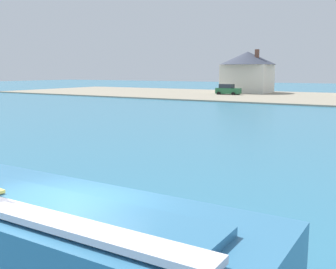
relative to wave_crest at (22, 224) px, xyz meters
name	(u,v)px	position (x,y,z in m)	size (l,w,h in m)	color
ground_plane	(72,268)	(1.22, 0.20, -0.74)	(260.00, 260.00, 0.00)	teal
wave_crest	(22,224)	(0.00, 0.00, 0.00)	(11.00, 2.98, 1.58)	teal
car_near_shore	(228,90)	(-18.50, 54.61, 0.20)	(3.85, 2.03, 1.86)	#23663D
house_with_chimney	(247,69)	(-18.04, 61.92, 3.44)	(9.75, 9.75, 7.52)	silver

